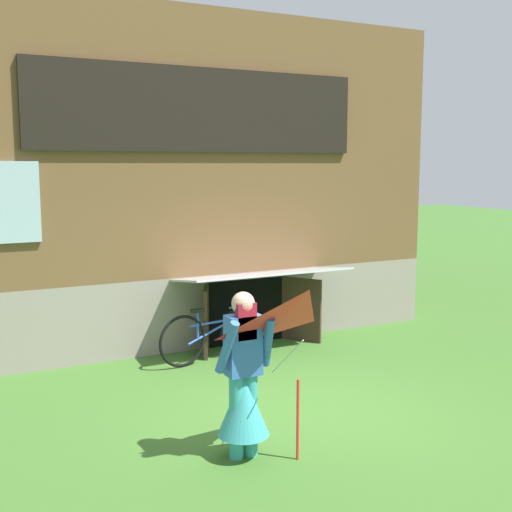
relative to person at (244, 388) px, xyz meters
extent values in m
plane|color=#3D6B28|center=(1.16, 0.80, -0.71)|extent=(60.00, 60.00, 0.00)
cube|color=gray|center=(1.16, 6.43, -0.12)|extent=(8.61, 5.26, 1.17)
cube|color=brown|center=(1.16, 6.43, 2.50)|extent=(8.61, 5.26, 4.09)
cube|color=black|center=(1.16, 3.76, 3.01)|extent=(5.25, 0.08, 1.25)
cube|color=#9EB7C6|center=(1.16, 3.78, 3.01)|extent=(5.09, 0.04, 1.13)
cube|color=#9EB7C6|center=(-1.70, 3.77, 1.69)|extent=(0.90, 0.06, 1.10)
cube|color=black|center=(1.93, 3.78, -0.19)|extent=(1.40, 0.03, 1.05)
cube|color=#3D2B1E|center=(1.08, 3.50, -0.19)|extent=(0.35, 0.66, 1.05)
cube|color=#3D2B1E|center=(2.78, 3.50, -0.19)|extent=(0.44, 0.61, 1.05)
cube|color=#B2B2B7|center=(1.93, 3.25, 0.51)|extent=(2.64, 1.09, 0.18)
cylinder|color=teal|center=(-0.08, 0.00, -0.29)|extent=(0.14, 0.14, 0.85)
cylinder|color=teal|center=(0.08, 0.00, -0.29)|extent=(0.14, 0.14, 0.85)
cone|color=teal|center=(0.00, 0.00, -0.16)|extent=(0.52, 0.52, 0.64)
cube|color=#3366B7|center=(0.00, 0.00, 0.44)|extent=(0.34, 0.20, 0.60)
cylinder|color=#3366B7|center=(-0.22, -0.10, 0.47)|extent=(0.17, 0.34, 0.56)
cylinder|color=#3366B7|center=(0.22, -0.10, 0.47)|extent=(0.17, 0.34, 0.56)
cube|color=maroon|center=(0.00, -0.06, 0.69)|extent=(0.20, 0.08, 0.36)
sphere|color=#D8AD8E|center=(0.00, 0.00, 0.86)|extent=(0.23, 0.23, 0.23)
pyramid|color=red|center=(0.40, -0.56, 0.64)|extent=(1.01, 0.83, 0.57)
cylinder|color=beige|center=(0.35, -0.25, 0.34)|extent=(0.01, 0.61, 0.49)
cylinder|color=red|center=(0.45, -0.30, -0.30)|extent=(0.03, 0.03, 0.82)
torus|color=black|center=(1.54, 3.23, -0.33)|extent=(0.76, 0.18, 0.76)
torus|color=black|center=(0.52, 3.05, -0.33)|extent=(0.76, 0.18, 0.76)
cylinder|color=#284CB2|center=(1.03, 3.14, -0.13)|extent=(0.78, 0.17, 0.04)
cylinder|color=#284CB2|center=(1.03, 3.14, -0.26)|extent=(0.85, 0.18, 0.31)
cylinder|color=#284CB2|center=(0.77, 3.10, -0.13)|extent=(0.04, 0.04, 0.43)
cube|color=black|center=(0.77, 3.10, 0.09)|extent=(0.20, 0.08, 0.05)
cylinder|color=#284CB2|center=(1.54, 3.23, 0.05)|extent=(0.44, 0.10, 0.03)
camera|label=1|loc=(-2.75, -5.62, 2.20)|focal=46.25mm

